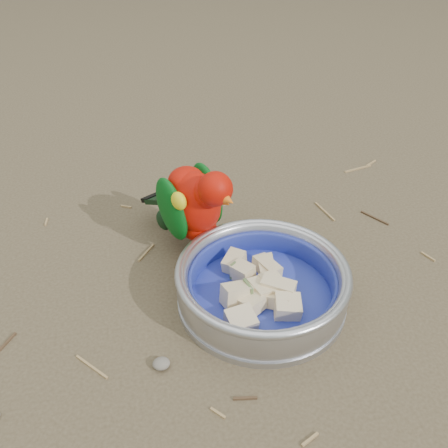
{
  "coord_description": "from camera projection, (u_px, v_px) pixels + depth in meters",
  "views": [
    {
      "loc": [
        -0.15,
        -0.4,
        0.5
      ],
      "look_at": [
        -0.01,
        0.18,
        0.08
      ],
      "focal_mm": 40.0,
      "sensor_mm": 36.0,
      "label": 1
    }
  ],
  "objects": [
    {
      "name": "ground",
      "position": [
        264.0,
        352.0,
        0.63
      ],
      "size": [
        60.0,
        60.0,
        0.0
      ],
      "primitive_type": "plane",
      "color": "brown"
    },
    {
      "name": "food_bowl",
      "position": [
        261.0,
        297.0,
        0.7
      ],
      "size": [
        0.24,
        0.24,
        0.02
      ],
      "primitive_type": "cylinder",
      "color": "#B2B2BA",
      "rests_on": "ground"
    },
    {
      "name": "bowl_wall",
      "position": [
        262.0,
        281.0,
        0.69
      ],
      "size": [
        0.24,
        0.24,
        0.04
      ],
      "primitive_type": null,
      "color": "#B2B2BA",
      "rests_on": "food_bowl"
    },
    {
      "name": "fruit_wedges",
      "position": [
        262.0,
        285.0,
        0.69
      ],
      "size": [
        0.14,
        0.14,
        0.03
      ],
      "primitive_type": null,
      "color": "beige",
      "rests_on": "food_bowl"
    },
    {
      "name": "lory_parrot",
      "position": [
        195.0,
        210.0,
        0.76
      ],
      "size": [
        0.17,
        0.21,
        0.16
      ],
      "primitive_type": null,
      "rotation": [
        0.0,
        0.0,
        -2.65
      ],
      "color": "#B30F03",
      "rests_on": "ground"
    },
    {
      "name": "ground_debris",
      "position": [
        233.0,
        303.0,
        0.7
      ],
      "size": [
        0.9,
        0.8,
        0.01
      ],
      "primitive_type": null,
      "color": "#9E7F50",
      "rests_on": "ground"
    }
  ]
}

